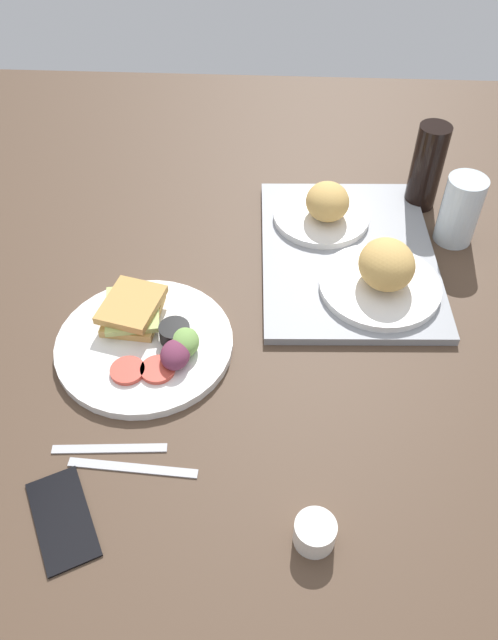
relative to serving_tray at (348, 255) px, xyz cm
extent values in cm
cube|color=#4C3828|center=(19.24, -21.10, -2.30)|extent=(190.00, 150.00, 3.00)
cube|color=gray|center=(0.00, 0.00, 0.00)|extent=(46.46, 35.01, 1.60)
cylinder|color=white|center=(-10.00, -5.00, 1.50)|extent=(19.42, 19.42, 1.40)
ellipsoid|color=tan|center=(-9.34, -4.10, 5.61)|extent=(10.01, 8.64, 6.82)
cylinder|color=white|center=(10.00, 5.00, 1.50)|extent=(21.89, 21.89, 1.40)
ellipsoid|color=tan|center=(9.31, 5.59, 6.13)|extent=(11.52, 9.95, 7.86)
cylinder|color=white|center=(24.72, -35.57, 0.00)|extent=(29.85, 29.85, 1.60)
cube|color=tan|center=(18.75, -38.26, 1.50)|extent=(11.75, 9.94, 1.40)
cube|color=#B2C66B|center=(18.75, -38.26, 2.70)|extent=(12.40, 10.78, 1.00)
cube|color=tan|center=(18.75, -38.26, 3.90)|extent=(12.87, 11.43, 1.40)
cylinder|color=#D14738|center=(31.44, -37.06, 1.20)|extent=(5.60, 5.60, 0.80)
cylinder|color=#D14738|center=(30.99, -32.29, 1.20)|extent=(5.60, 5.60, 0.80)
cylinder|color=black|center=(23.98, -30.35, 2.30)|extent=(5.20, 5.20, 3.00)
cylinder|color=#EFEACC|center=(23.98, -30.35, 3.40)|extent=(4.26, 4.26, 0.60)
ellipsoid|color=#729E4C|center=(26.21, -28.41, 2.60)|extent=(6.00, 4.80, 3.60)
ellipsoid|color=#6B2D47|center=(28.90, -29.60, 2.60)|extent=(6.00, 4.80, 3.60)
cylinder|color=silver|center=(-7.04, 21.27, 6.20)|extent=(7.56, 7.56, 13.99)
cylinder|color=black|center=(-18.26, 16.05, 8.32)|extent=(6.40, 6.40, 18.24)
cylinder|color=silver|center=(57.02, -7.66, 1.20)|extent=(5.60, 5.60, 4.00)
cube|color=#B7B7BC|center=(44.72, -37.57, -0.55)|extent=(2.57, 17.06, 0.50)
cube|color=#B7B7BC|center=(47.72, -33.57, -0.55)|extent=(2.46, 19.05, 0.50)
cube|color=black|center=(55.96, -41.71, -0.40)|extent=(16.10, 13.08, 0.80)
camera|label=1|loc=(93.29, -14.45, 80.23)|focal=35.34mm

